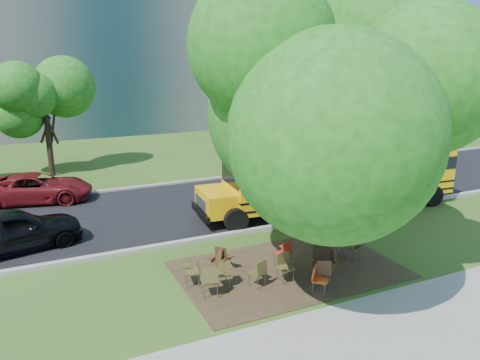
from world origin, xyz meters
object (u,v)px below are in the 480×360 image
main_tree (329,92)px  school_bus (340,173)px  chair_8 (193,268)px  chair_13 (350,244)px  chair_7 (352,245)px  chair_2 (259,271)px  chair_4 (324,270)px  chair_1 (223,271)px  chair_9 (219,257)px  chair_12 (330,242)px  chair_6 (327,260)px  chair_10 (222,256)px  black_car (13,230)px  chair_11 (285,251)px  bg_car_red (37,188)px  chair_0 (211,278)px  chair_3 (284,265)px  chair_5 (318,277)px

main_tree → school_bus: size_ratio=0.78×
chair_8 → chair_13: size_ratio=1.05×
school_bus → chair_7: bearing=-117.7°
chair_2 → chair_4: (1.71, -0.85, 0.03)m
main_tree → chair_1: size_ratio=10.51×
chair_9 → chair_12: 3.99m
chair_6 → chair_9: chair_6 is taller
chair_1 → chair_6: bearing=-7.4°
school_bus → chair_10: school_bus is taller
main_tree → chair_1: (-3.07, 0.56, -5.16)m
black_car → chair_10: bearing=-139.3°
school_bus → chair_8: (-8.45, -4.23, -1.11)m
chair_11 → chair_13: chair_11 is taller
chair_1 → chair_12: size_ratio=1.13×
chair_13 → bg_car_red: 14.76m
chair_0 → chair_10: (0.99, 1.50, -0.12)m
chair_3 → chair_10: chair_3 is taller
main_tree → black_car: bearing=144.4°
black_car → chair_4: bearing=-142.4°
chair_13 → chair_2: bearing=-164.1°
chair_6 → chair_2: bearing=62.3°
chair_1 → chair_12: 4.29m
chair_10 → chair_13: size_ratio=0.92×
chair_9 → chair_12: (3.96, -0.45, -0.02)m
chair_1 → bg_car_red: 12.44m
chair_10 → black_car: bearing=-133.0°
chair_11 → bg_car_red: (-6.94, 11.11, 0.12)m
chair_0 → chair_4: bearing=-4.5°
school_bus → chair_9: 8.38m
school_bus → chair_6: (-4.51, -5.44, -1.11)m
chair_0 → chair_7: bearing=13.8°
chair_5 → black_car: size_ratio=0.19×
main_tree → chair_6: main_tree is taller
chair_0 → chair_6: chair_0 is taller
main_tree → chair_7: bearing=17.2°
chair_0 → chair_6: 3.75m
chair_2 → bg_car_red: 13.18m
chair_8 → chair_9: size_ratio=1.10×
school_bus → chair_1: 9.13m
chair_4 → school_bus: bearing=73.7°
chair_0 → chair_5: size_ratio=1.13×
chair_7 → black_car: size_ratio=0.20×
school_bus → chair_5: size_ratio=13.85×
chair_10 → chair_5: bearing=29.0°
black_car → bg_car_red: 6.00m
chair_9 → chair_1: bearing=121.3°
chair_13 → black_car: 11.70m
chair_1 → chair_7: (4.63, -0.08, 0.02)m
chair_4 → chair_12: bearing=73.6°
chair_4 → chair_6: size_ratio=1.02×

